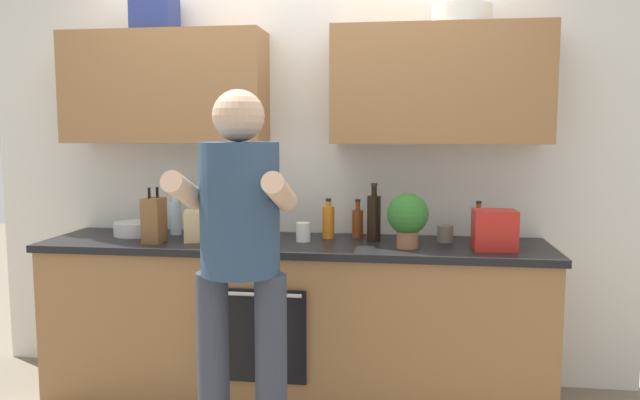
{
  "coord_description": "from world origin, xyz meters",
  "views": [
    {
      "loc": [
        0.62,
        -3.34,
        1.51
      ],
      "look_at": [
        0.17,
        -0.1,
        1.15
      ],
      "focal_mm": 34.32,
      "sensor_mm": 36.0,
      "label": 1
    }
  ],
  "objects_px": {
    "cup_coffee": "(303,232)",
    "bottle_soy": "(374,217)",
    "person_standing": "(240,252)",
    "bottle_hotsauce": "(267,218)",
    "bottle_syrup": "(478,225)",
    "bottle_soda": "(233,226)",
    "grocery_bag_bread": "(201,226)",
    "grocery_bag_crisps": "(494,230)",
    "mixing_bowl": "(137,228)",
    "bottle_juice": "(328,221)",
    "bottle_vinegar": "(358,222)",
    "potted_herb": "(408,217)",
    "cup_tea": "(259,236)",
    "bottle_water": "(175,216)",
    "knife_block": "(154,220)",
    "cup_stoneware": "(445,234)"
  },
  "relations": [
    {
      "from": "person_standing",
      "to": "grocery_bag_bread",
      "type": "height_order",
      "value": "person_standing"
    },
    {
      "from": "bottle_juice",
      "to": "bottle_soda",
      "type": "relative_size",
      "value": 0.87
    },
    {
      "from": "bottle_soy",
      "to": "person_standing",
      "type": "bearing_deg",
      "value": -119.49
    },
    {
      "from": "bottle_syrup",
      "to": "grocery_bag_crisps",
      "type": "relative_size",
      "value": 1.04
    },
    {
      "from": "bottle_syrup",
      "to": "bottle_soy",
      "type": "height_order",
      "value": "bottle_soy"
    },
    {
      "from": "mixing_bowl",
      "to": "knife_block",
      "type": "height_order",
      "value": "knife_block"
    },
    {
      "from": "bottle_syrup",
      "to": "potted_herb",
      "type": "xyz_separation_m",
      "value": [
        -0.4,
        -0.27,
        0.08
      ]
    },
    {
      "from": "bottle_soda",
      "to": "grocery_bag_bread",
      "type": "bearing_deg",
      "value": 151.33
    },
    {
      "from": "cup_coffee",
      "to": "bottle_soy",
      "type": "bearing_deg",
      "value": 10.71
    },
    {
      "from": "bottle_hotsauce",
      "to": "grocery_bag_bread",
      "type": "xyz_separation_m",
      "value": [
        -0.35,
        -0.14,
        -0.03
      ]
    },
    {
      "from": "potted_herb",
      "to": "grocery_bag_crisps",
      "type": "distance_m",
      "value": 0.46
    },
    {
      "from": "person_standing",
      "to": "bottle_syrup",
      "type": "distance_m",
      "value": 1.5
    },
    {
      "from": "bottle_juice",
      "to": "potted_herb",
      "type": "distance_m",
      "value": 0.52
    },
    {
      "from": "bottle_hotsauce",
      "to": "mixing_bowl",
      "type": "bearing_deg",
      "value": -179.82
    },
    {
      "from": "bottle_juice",
      "to": "bottle_syrup",
      "type": "height_order",
      "value": "bottle_juice"
    },
    {
      "from": "bottle_syrup",
      "to": "bottle_soda",
      "type": "bearing_deg",
      "value": -165.68
    },
    {
      "from": "bottle_vinegar",
      "to": "potted_herb",
      "type": "bearing_deg",
      "value": -45.66
    },
    {
      "from": "cup_coffee",
      "to": "knife_block",
      "type": "relative_size",
      "value": 0.35
    },
    {
      "from": "potted_herb",
      "to": "mixing_bowl",
      "type": "bearing_deg",
      "value": 173.18
    },
    {
      "from": "bottle_soy",
      "to": "bottle_water",
      "type": "distance_m",
      "value": 1.2
    },
    {
      "from": "bottle_juice",
      "to": "mixing_bowl",
      "type": "xyz_separation_m",
      "value": [
        -1.15,
        -0.05,
        -0.06
      ]
    },
    {
      "from": "bottle_water",
      "to": "potted_herb",
      "type": "xyz_separation_m",
      "value": [
        1.38,
        -0.24,
        0.05
      ]
    },
    {
      "from": "bottle_hotsauce",
      "to": "grocery_bag_bread",
      "type": "distance_m",
      "value": 0.38
    },
    {
      "from": "bottle_hotsauce",
      "to": "knife_block",
      "type": "bearing_deg",
      "value": -159.84
    },
    {
      "from": "bottle_soy",
      "to": "bottle_water",
      "type": "height_order",
      "value": "bottle_soy"
    },
    {
      "from": "mixing_bowl",
      "to": "potted_herb",
      "type": "relative_size",
      "value": 0.93
    },
    {
      "from": "bottle_soy",
      "to": "cup_tea",
      "type": "relative_size",
      "value": 3.81
    },
    {
      "from": "bottle_water",
      "to": "mixing_bowl",
      "type": "relative_size",
      "value": 1.04
    },
    {
      "from": "bottle_syrup",
      "to": "bottle_vinegar",
      "type": "bearing_deg",
      "value": 178.11
    },
    {
      "from": "mixing_bowl",
      "to": "grocery_bag_crisps",
      "type": "xyz_separation_m",
      "value": [
        2.06,
        -0.17,
        0.07
      ]
    },
    {
      "from": "bottle_vinegar",
      "to": "grocery_bag_crisps",
      "type": "relative_size",
      "value": 1.02
    },
    {
      "from": "person_standing",
      "to": "bottle_soy",
      "type": "bearing_deg",
      "value": 60.51
    },
    {
      "from": "potted_herb",
      "to": "cup_coffee",
      "type": "bearing_deg",
      "value": 168.99
    },
    {
      "from": "bottle_hotsauce",
      "to": "bottle_juice",
      "type": "bearing_deg",
      "value": 6.91
    },
    {
      "from": "bottle_vinegar",
      "to": "bottle_juice",
      "type": "bearing_deg",
      "value": -160.89
    },
    {
      "from": "cup_stoneware",
      "to": "knife_block",
      "type": "xyz_separation_m",
      "value": [
        -1.62,
        -0.24,
        0.08
      ]
    },
    {
      "from": "bottle_soy",
      "to": "grocery_bag_bread",
      "type": "height_order",
      "value": "bottle_soy"
    },
    {
      "from": "bottle_juice",
      "to": "bottle_soy",
      "type": "bearing_deg",
      "value": -10.65
    },
    {
      "from": "person_standing",
      "to": "bottle_hotsauce",
      "type": "bearing_deg",
      "value": 95.82
    },
    {
      "from": "knife_block",
      "to": "bottle_syrup",
      "type": "bearing_deg",
      "value": 9.35
    },
    {
      "from": "bottle_juice",
      "to": "cup_stoneware",
      "type": "relative_size",
      "value": 2.48
    },
    {
      "from": "bottle_hotsauce",
      "to": "grocery_bag_crisps",
      "type": "relative_size",
      "value": 1.27
    },
    {
      "from": "bottle_vinegar",
      "to": "bottle_soda",
      "type": "bearing_deg",
      "value": -150.79
    },
    {
      "from": "bottle_hotsauce",
      "to": "potted_herb",
      "type": "relative_size",
      "value": 0.95
    },
    {
      "from": "mixing_bowl",
      "to": "cup_coffee",
      "type": "bearing_deg",
      "value": -4.41
    },
    {
      "from": "bottle_juice",
      "to": "grocery_bag_bread",
      "type": "height_order",
      "value": "bottle_juice"
    },
    {
      "from": "cup_tea",
      "to": "person_standing",
      "type": "bearing_deg",
      "value": -82.22
    },
    {
      "from": "cup_stoneware",
      "to": "grocery_bag_bread",
      "type": "xyz_separation_m",
      "value": [
        -1.37,
        -0.16,
        0.04
      ]
    },
    {
      "from": "bottle_syrup",
      "to": "grocery_bag_bread",
      "type": "relative_size",
      "value": 1.24
    },
    {
      "from": "mixing_bowl",
      "to": "bottle_syrup",
      "type": "bearing_deg",
      "value": 2.29
    }
  ]
}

